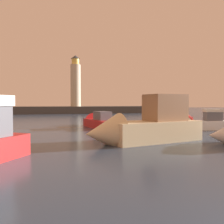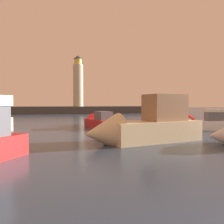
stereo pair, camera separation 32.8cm
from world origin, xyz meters
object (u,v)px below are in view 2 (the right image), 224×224
Objects in this scene: motorboat_2 at (98,122)px; motorboat_4 at (181,119)px; motorboat_3 at (203,123)px; mooring_buoy at (152,122)px; lighthouse at (78,82)px; motorboat_6 at (141,127)px.

motorboat_2 is 1.19× the size of motorboat_4.
motorboat_3 is at bearing -103.65° from motorboat_4.
lighthouse is at bearing 96.99° from mooring_buoy.
motorboat_6 reaches higher than motorboat_4.
motorboat_3 reaches higher than mooring_buoy.
motorboat_2 is 12.39m from motorboat_6.
motorboat_3 is (9.01, -45.37, -8.18)m from lighthouse.
motorboat_6 is (-9.48, -5.84, 0.41)m from motorboat_3.
motorboat_6 is at bearing -129.98° from motorboat_4.
lighthouse reaches higher than mooring_buoy.
motorboat_6 reaches higher than motorboat_2.
motorboat_3 is at bearing 31.64° from motorboat_6.
motorboat_4 is at bearing 5.54° from motorboat_2.
motorboat_2 is (-1.54, -38.88, -8.31)m from lighthouse.
motorboat_3 is (10.56, -6.49, 0.13)m from motorboat_2.
motorboat_3 is 6.07m from mooring_buoy.
mooring_buoy is (-4.01, 4.56, -0.20)m from motorboat_3.
motorboat_2 is 7.29× the size of mooring_buoy.
lighthouse reaches higher than motorboat_2.
motorboat_6 is 11.77m from mooring_buoy.
lighthouse is 1.51× the size of motorboat_6.
mooring_buoy is (-5.88, -3.14, -0.14)m from motorboat_4.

